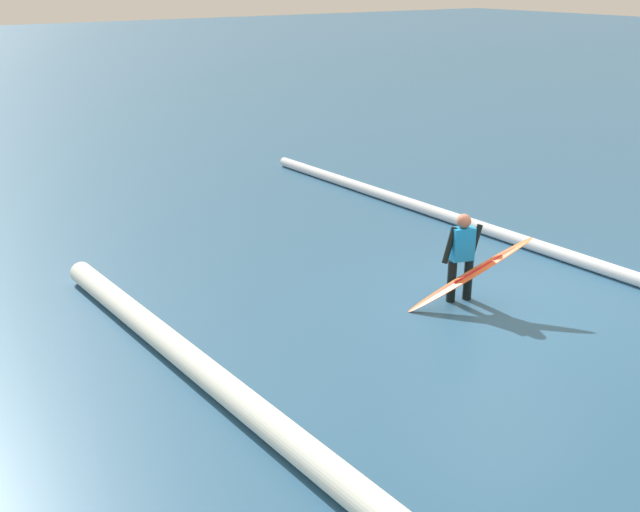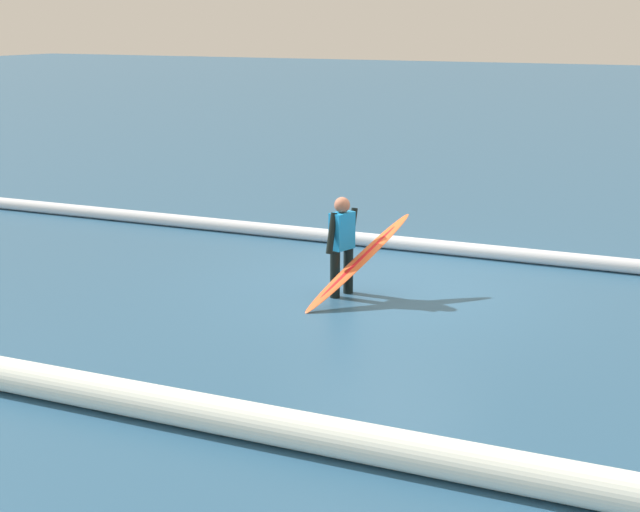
# 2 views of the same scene
# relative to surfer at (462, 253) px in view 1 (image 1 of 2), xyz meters

# --- Properties ---
(ground_plane) EXTENTS (142.30, 142.30, 0.00)m
(ground_plane) POSITION_rel_surfer_xyz_m (-0.47, -0.57, -0.79)
(ground_plane) COLOR #2B577A
(surfer) EXTENTS (0.29, 0.66, 1.41)m
(surfer) POSITION_rel_surfer_xyz_m (0.00, 0.00, 0.00)
(surfer) COLOR black
(surfer) RESTS_ON ground_plane
(surfboard) EXTENTS (1.03, 1.83, 1.11)m
(surfboard) POSITION_rel_surfer_xyz_m (-0.30, 0.09, -0.24)
(surfboard) COLOR #E55926
(surfboard) RESTS_ON ground_plane
(wave_crest_midground) EXTENTS (14.59, 1.16, 0.36)m
(wave_crest_midground) POSITION_rel_surfer_xyz_m (-3.26, 4.24, -0.61)
(wave_crest_midground) COLOR white
(wave_crest_midground) RESTS_ON ground_plane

